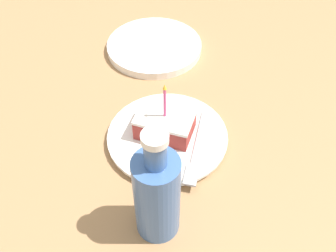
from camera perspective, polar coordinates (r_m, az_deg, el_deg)
ground_plane at (r=0.78m, az=-0.69°, el=-4.44°), size 2.40×2.40×0.04m
plate at (r=0.77m, az=0.00°, el=-1.57°), size 0.24×0.24×0.02m
cake_slice at (r=0.75m, az=-0.44°, el=0.32°), size 0.07×0.11×0.12m
fork at (r=0.74m, az=4.16°, el=-3.70°), size 0.18×0.03×0.00m
bottle at (r=0.60m, az=-1.63°, el=-9.85°), size 0.07×0.07×0.23m
side_plate at (r=1.00m, az=-2.00°, el=11.44°), size 0.23×0.23×0.02m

